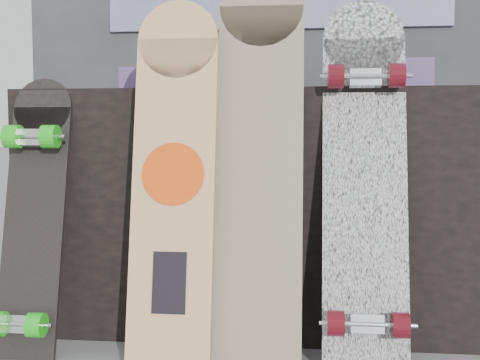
# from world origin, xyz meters

# --- Properties ---
(vendor_table) EXTENTS (1.60, 0.60, 0.80)m
(vendor_table) POSITION_xyz_m (0.00, 0.50, 0.40)
(vendor_table) COLOR black
(vendor_table) RESTS_ON ground
(booth) EXTENTS (2.40, 0.22, 2.20)m
(booth) POSITION_xyz_m (0.00, 1.35, 1.10)
(booth) COLOR #323337
(booth) RESTS_ON ground
(merch_box_purple) EXTENTS (0.18, 0.12, 0.10)m
(merch_box_purple) POSITION_xyz_m (-0.45, 0.58, 0.85)
(merch_box_purple) COLOR #46346A
(merch_box_purple) RESTS_ON vendor_table
(merch_box_small) EXTENTS (0.14, 0.14, 0.12)m
(merch_box_small) POSITION_xyz_m (0.50, 0.58, 0.86)
(merch_box_small) COLOR #46346A
(merch_box_small) RESTS_ON vendor_table
(merch_box_flat) EXTENTS (0.22, 0.10, 0.06)m
(merch_box_flat) POSITION_xyz_m (-0.06, 0.53, 0.83)
(merch_box_flat) COLOR #D1B78C
(merch_box_flat) RESTS_ON vendor_table
(longboard_geisha) EXTENTS (0.24, 0.22, 1.06)m
(longboard_geisha) POSITION_xyz_m (-0.24, 0.07, 0.56)
(longboard_geisha) COLOR #CCAC89
(longboard_geisha) RESTS_ON ground
(longboard_celtic) EXTENTS (0.25, 0.24, 1.17)m
(longboard_celtic) POSITION_xyz_m (-0.00, 0.14, 0.62)
(longboard_celtic) COLOR beige
(longboard_celtic) RESTS_ON ground
(longboard_cascadia) EXTENTS (0.24, 0.31, 1.06)m
(longboard_cascadia) POSITION_xyz_m (0.30, 0.14, 0.55)
(longboard_cascadia) COLOR white
(longboard_cascadia) RESTS_ON ground
(skateboard_dark) EXTENTS (0.19, 0.27, 0.83)m
(skateboard_dark) POSITION_xyz_m (-0.68, 0.10, 0.42)
(skateboard_dark) COLOR black
(skateboard_dark) RESTS_ON ground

